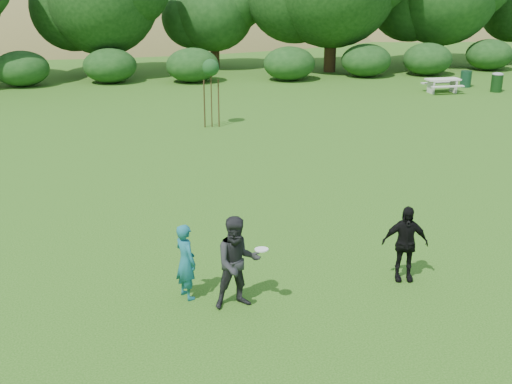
{
  "coord_description": "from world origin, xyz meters",
  "views": [
    {
      "loc": [
        -3.05,
        -11.78,
        6.43
      ],
      "look_at": [
        0.0,
        3.0,
        1.1
      ],
      "focal_mm": 45.0,
      "sensor_mm": 36.0,
      "label": 1
    }
  ],
  "objects_px": {
    "player_teal": "(186,261)",
    "player_grey": "(237,263)",
    "picnic_table": "(443,83)",
    "trash_can_lidded": "(497,82)",
    "trash_can_near": "(466,79)",
    "player_black": "(405,243)",
    "sapling": "(211,69)"
  },
  "relations": [
    {
      "from": "player_black",
      "to": "trash_can_near",
      "type": "xyz_separation_m",
      "value": [
        13.18,
        21.27,
        -0.39
      ]
    },
    {
      "from": "player_black",
      "to": "trash_can_lidded",
      "type": "xyz_separation_m",
      "value": [
        14.06,
        19.57,
        -0.3
      ]
    },
    {
      "from": "player_teal",
      "to": "player_grey",
      "type": "xyz_separation_m",
      "value": [
        0.96,
        -0.58,
        0.15
      ]
    },
    {
      "from": "picnic_table",
      "to": "trash_can_near",
      "type": "bearing_deg",
      "value": 32.87
    },
    {
      "from": "sapling",
      "to": "trash_can_near",
      "type": "bearing_deg",
      "value": 23.25
    },
    {
      "from": "trash_can_near",
      "to": "sapling",
      "type": "xyz_separation_m",
      "value": [
        -15.3,
        -6.57,
        1.97
      ]
    },
    {
      "from": "player_black",
      "to": "sapling",
      "type": "xyz_separation_m",
      "value": [
        -2.11,
        14.7,
        1.58
      ]
    },
    {
      "from": "player_grey",
      "to": "player_black",
      "type": "height_order",
      "value": "player_grey"
    },
    {
      "from": "sapling",
      "to": "picnic_table",
      "type": "distance_m",
      "value": 14.29
    },
    {
      "from": "trash_can_near",
      "to": "picnic_table",
      "type": "relative_size",
      "value": 0.5
    },
    {
      "from": "player_grey",
      "to": "player_black",
      "type": "xyz_separation_m",
      "value": [
        3.7,
        0.43,
        -0.11
      ]
    },
    {
      "from": "picnic_table",
      "to": "trash_can_lidded",
      "type": "bearing_deg",
      "value": -6.31
    },
    {
      "from": "player_teal",
      "to": "sapling",
      "type": "relative_size",
      "value": 0.56
    },
    {
      "from": "player_black",
      "to": "picnic_table",
      "type": "distance_m",
      "value": 22.77
    },
    {
      "from": "trash_can_near",
      "to": "picnic_table",
      "type": "xyz_separation_m",
      "value": [
        -2.13,
        -1.37,
        0.07
      ]
    },
    {
      "from": "player_grey",
      "to": "sapling",
      "type": "distance_m",
      "value": 15.28
    },
    {
      "from": "player_grey",
      "to": "picnic_table",
      "type": "height_order",
      "value": "player_grey"
    },
    {
      "from": "trash_can_near",
      "to": "picnic_table",
      "type": "height_order",
      "value": "trash_can_near"
    },
    {
      "from": "player_black",
      "to": "sapling",
      "type": "distance_m",
      "value": 14.94
    },
    {
      "from": "picnic_table",
      "to": "trash_can_lidded",
      "type": "relative_size",
      "value": 1.71
    },
    {
      "from": "player_black",
      "to": "trash_can_lidded",
      "type": "distance_m",
      "value": 24.1
    },
    {
      "from": "player_teal",
      "to": "picnic_table",
      "type": "xyz_separation_m",
      "value": [
        15.72,
        19.75,
        -0.28
      ]
    },
    {
      "from": "player_black",
      "to": "trash_can_near",
      "type": "relative_size",
      "value": 1.87
    },
    {
      "from": "trash_can_near",
      "to": "trash_can_lidded",
      "type": "height_order",
      "value": "trash_can_lidded"
    },
    {
      "from": "player_grey",
      "to": "trash_can_lidded",
      "type": "xyz_separation_m",
      "value": [
        17.77,
        19.99,
        -0.41
      ]
    },
    {
      "from": "player_black",
      "to": "picnic_table",
      "type": "relative_size",
      "value": 0.94
    },
    {
      "from": "player_grey",
      "to": "picnic_table",
      "type": "relative_size",
      "value": 1.06
    },
    {
      "from": "picnic_table",
      "to": "sapling",
      "type": "bearing_deg",
      "value": -158.47
    },
    {
      "from": "player_teal",
      "to": "trash_can_lidded",
      "type": "bearing_deg",
      "value": -69.12
    },
    {
      "from": "picnic_table",
      "to": "trash_can_lidded",
      "type": "height_order",
      "value": "trash_can_lidded"
    },
    {
      "from": "player_grey",
      "to": "sapling",
      "type": "height_order",
      "value": "sapling"
    },
    {
      "from": "player_teal",
      "to": "player_grey",
      "type": "distance_m",
      "value": 1.13
    }
  ]
}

